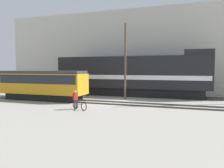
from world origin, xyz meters
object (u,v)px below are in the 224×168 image
freight_locomotive (131,75)px  bicycle (80,106)px  utility_pole_left (125,62)px  streetcar (43,83)px  person (75,98)px

freight_locomotive → bicycle: (-1.81, -10.25, -2.17)m
freight_locomotive → utility_pole_left: (0.09, -3.20, 1.57)m
utility_pole_left → freight_locomotive: bearing=91.7°
streetcar → person: size_ratio=6.04×
bicycle → person: 0.71m
freight_locomotive → person: freight_locomotive is taller
bicycle → person: person is taller
utility_pole_left → bicycle: bearing=-105.1°
streetcar → utility_pole_left: utility_pole_left is taller
streetcar → person: 7.08m
person → utility_pole_left: bearing=72.1°
streetcar → freight_locomotive: bearing=38.4°
person → utility_pole_left: 8.03m
freight_locomotive → streetcar: size_ratio=1.94×
freight_locomotive → person: 10.58m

